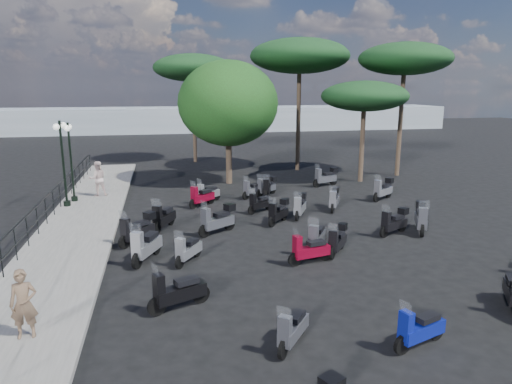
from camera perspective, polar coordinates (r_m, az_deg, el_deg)
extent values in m
plane|color=black|center=(16.92, -0.57, -6.27)|extent=(120.00, 120.00, 0.00)
cube|color=slate|center=(19.76, -21.24, -4.10)|extent=(3.00, 30.00, 0.15)
cylinder|color=black|center=(15.27, -29.24, -7.38)|extent=(0.04, 0.04, 1.10)
cylinder|color=black|center=(16.51, -27.86, -5.77)|extent=(0.04, 0.04, 1.10)
cylinder|color=black|center=(17.76, -26.69, -4.39)|extent=(0.04, 0.04, 1.10)
cylinder|color=black|center=(19.04, -25.67, -3.19)|extent=(0.04, 0.04, 1.10)
cylinder|color=black|center=(20.32, -24.79, -2.14)|extent=(0.04, 0.04, 1.10)
cylinder|color=black|center=(21.62, -24.01, -1.21)|extent=(0.04, 0.04, 1.10)
cylinder|color=black|center=(22.92, -23.32, -0.39)|extent=(0.04, 0.04, 1.10)
cylinder|color=black|center=(24.23, -22.70, 0.34)|extent=(0.04, 0.04, 1.10)
cylinder|color=black|center=(25.55, -22.15, 1.00)|extent=(0.04, 0.04, 1.10)
cylinder|color=black|center=(26.87, -21.65, 1.59)|extent=(0.04, 0.04, 1.10)
cylinder|color=black|center=(28.19, -21.20, 2.13)|extent=(0.04, 0.04, 1.10)
cylinder|color=black|center=(29.52, -20.79, 2.62)|extent=(0.04, 0.04, 1.10)
cylinder|color=black|center=(30.86, -20.41, 3.06)|extent=(0.04, 0.04, 1.10)
cylinder|color=black|center=(32.19, -20.07, 3.47)|extent=(0.04, 0.04, 1.10)
cube|color=black|center=(19.55, -25.36, -1.15)|extent=(0.04, 26.00, 0.04)
cube|color=black|center=(19.68, -25.21, -2.64)|extent=(0.04, 26.00, 0.04)
cylinder|color=black|center=(23.11, -22.53, -1.32)|extent=(0.32, 0.32, 0.24)
cylinder|color=black|center=(22.75, -22.94, 3.24)|extent=(0.11, 0.11, 3.97)
cylinder|color=black|center=(22.55, -23.35, 7.83)|extent=(0.16, 0.89, 0.04)
sphere|color=white|center=(22.98, -22.97, 7.69)|extent=(0.28, 0.28, 0.28)
sphere|color=white|center=(22.13, -23.70, 7.47)|extent=(0.28, 0.28, 0.28)
cylinder|color=black|center=(23.97, -21.74, -0.77)|extent=(0.30, 0.30, 0.23)
cylinder|color=black|center=(23.64, -22.10, 3.44)|extent=(0.10, 0.10, 3.81)
cylinder|color=black|center=(23.44, -22.47, 7.69)|extent=(0.11, 0.86, 0.04)
sphere|color=white|center=(23.88, -22.35, 7.55)|extent=(0.27, 0.27, 0.27)
sphere|color=white|center=(23.03, -22.55, 7.36)|extent=(0.27, 0.27, 0.27)
imported|color=brown|center=(11.48, -27.05, -12.35)|extent=(0.61, 0.43, 1.58)
imported|color=beige|center=(24.55, -19.17, 1.59)|extent=(0.99, 0.85, 1.77)
cylinder|color=black|center=(11.96, -12.30, -13.81)|extent=(0.49, 0.29, 0.49)
cylinder|color=black|center=(12.42, -6.91, -12.55)|extent=(0.49, 0.29, 0.49)
cube|color=black|center=(12.11, -9.36, -12.34)|extent=(1.37, 0.84, 0.35)
cube|color=black|center=(12.06, -8.65, -10.93)|extent=(0.69, 0.52, 0.14)
cube|color=black|center=(11.78, -12.04, -11.67)|extent=(0.33, 0.37, 0.72)
plane|color=white|center=(11.58, -12.43, -9.65)|extent=(0.23, 0.39, 0.38)
cylinder|color=black|center=(14.93, -14.66, -8.31)|extent=(0.33, 0.53, 0.54)
cylinder|color=black|center=(16.04, -12.37, -6.67)|extent=(0.33, 0.53, 0.54)
cube|color=#A1A2A9|center=(15.45, -13.42, -6.69)|extent=(0.97, 1.47, 0.38)
cube|color=black|center=(15.51, -13.16, -5.38)|extent=(0.59, 0.75, 0.16)
cube|color=#A1A2A9|center=(14.82, -14.61, -6.33)|extent=(0.41, 0.37, 0.78)
plane|color=white|center=(14.61, -14.84, -4.55)|extent=(0.42, 0.26, 0.42)
cylinder|color=black|center=(16.83, -16.13, -6.02)|extent=(0.42, 0.43, 0.50)
cylinder|color=black|center=(17.63, -13.12, -4.97)|extent=(0.42, 0.43, 0.50)
cube|color=black|center=(17.20, -14.50, -4.85)|extent=(1.19, 1.22, 0.35)
cube|color=black|center=(17.23, -14.13, -3.78)|extent=(0.66, 0.67, 0.15)
cube|color=black|center=(16.73, -16.02, -4.39)|extent=(0.38, 0.38, 0.73)
plane|color=white|center=(16.56, -16.28, -2.90)|extent=(0.34, 0.33, 0.39)
cube|color=black|center=(17.45, -13.18, -2.87)|extent=(0.48, 0.49, 0.27)
cylinder|color=black|center=(18.09, -12.27, -4.44)|extent=(0.32, 0.51, 0.52)
cylinder|color=black|center=(19.19, -10.57, -3.34)|extent=(0.32, 0.51, 0.52)
cube|color=black|center=(18.63, -11.35, -3.26)|extent=(0.94, 1.41, 0.36)
cube|color=black|center=(18.71, -11.16, -2.23)|extent=(0.57, 0.72, 0.15)
cube|color=black|center=(18.02, -12.23, -2.86)|extent=(0.39, 0.35, 0.75)
plane|color=white|center=(17.84, -12.39, -1.42)|extent=(0.40, 0.25, 0.40)
cylinder|color=black|center=(21.57, -7.83, -1.48)|extent=(0.43, 0.39, 0.48)
cylinder|color=black|center=(22.41, -5.67, -0.87)|extent=(0.43, 0.39, 0.48)
cube|color=maroon|center=(21.98, -6.65, -0.69)|extent=(1.20, 1.11, 0.34)
cube|color=black|center=(22.03, -6.36, 0.10)|extent=(0.65, 0.62, 0.14)
cube|color=maroon|center=(21.52, -7.71, -0.25)|extent=(0.36, 0.37, 0.70)
plane|color=white|center=(21.38, -7.86, 0.90)|extent=(0.31, 0.34, 0.37)
cube|color=black|center=(8.11, 9.43, -22.61)|extent=(0.45, 0.44, 0.26)
cylinder|color=black|center=(14.71, 4.88, -8.39)|extent=(0.47, 0.20, 0.46)
cylinder|color=black|center=(15.28, 8.64, -7.66)|extent=(0.47, 0.20, 0.46)
cube|color=maroon|center=(14.95, 6.97, -7.38)|extent=(1.28, 0.60, 0.32)
cube|color=black|center=(14.95, 7.53, -6.32)|extent=(0.62, 0.41, 0.13)
cube|color=maroon|center=(14.60, 5.17, -6.73)|extent=(0.27, 0.33, 0.67)
plane|color=white|center=(14.43, 5.01, -5.16)|extent=(0.16, 0.37, 0.35)
cylinder|color=black|center=(14.68, -9.52, -8.61)|extent=(0.32, 0.42, 0.45)
cylinder|color=black|center=(15.57, -7.39, -7.25)|extent=(0.32, 0.42, 0.45)
cube|color=#A1A2A9|center=(15.10, -8.35, -7.26)|extent=(0.93, 1.18, 0.32)
cube|color=black|center=(15.14, -8.09, -6.15)|extent=(0.54, 0.62, 0.13)
cube|color=#A1A2A9|center=(14.59, -9.43, -6.95)|extent=(0.34, 0.32, 0.65)
plane|color=white|center=(14.41, -9.60, -5.46)|extent=(0.33, 0.26, 0.34)
cylinder|color=black|center=(17.44, -6.46, -4.87)|extent=(0.49, 0.38, 0.52)
cylinder|color=black|center=(18.25, -3.34, -4.00)|extent=(0.49, 0.38, 0.52)
cube|color=#4C4D55|center=(17.82, -4.75, -3.79)|extent=(1.36, 1.09, 0.37)
cube|color=black|center=(17.85, -4.32, -2.75)|extent=(0.71, 0.63, 0.15)
cube|color=#4C4D55|center=(17.35, -6.28, -3.25)|extent=(0.38, 0.40, 0.75)
plane|color=white|center=(17.18, -6.49, -1.75)|extent=(0.30, 0.39, 0.40)
cube|color=black|center=(18.07, -3.32, -1.90)|extent=(0.50, 0.49, 0.28)
cylinder|color=black|center=(20.43, -0.52, -2.24)|extent=(0.42, 0.30, 0.43)
cylinder|color=black|center=(21.16, 1.64, -1.71)|extent=(0.42, 0.30, 0.43)
cube|color=black|center=(20.78, 0.67, -1.51)|extent=(1.16, 0.87, 0.31)
cube|color=black|center=(20.82, 0.97, -0.77)|extent=(0.60, 0.51, 0.13)
cube|color=black|center=(20.38, -0.37, -1.07)|extent=(0.31, 0.33, 0.63)
plane|color=white|center=(20.25, -0.49, 0.01)|extent=(0.24, 0.33, 0.34)
cylinder|color=black|center=(22.33, -7.04, -0.98)|extent=(0.42, 0.35, 0.46)
cylinder|color=black|center=(23.10, -4.97, -0.47)|extent=(0.42, 0.35, 0.46)
cube|color=#A1A2A9|center=(22.70, -5.91, -0.28)|extent=(1.17, 1.01, 0.32)
cube|color=black|center=(22.75, -5.63, 0.44)|extent=(0.62, 0.57, 0.13)
cube|color=#A1A2A9|center=(22.28, -6.93, 0.14)|extent=(0.34, 0.35, 0.66)
plane|color=white|center=(22.16, -7.07, 1.19)|extent=(0.28, 0.33, 0.35)
cylinder|color=black|center=(10.71, 17.80, -17.72)|extent=(0.45, 0.23, 0.44)
cylinder|color=black|center=(11.48, 21.61, -15.83)|extent=(0.45, 0.23, 0.44)
cube|color=#0E1C9A|center=(11.04, 20.01, -15.92)|extent=(1.23, 0.69, 0.31)
cube|color=black|center=(11.03, 20.65, -14.48)|extent=(0.61, 0.44, 0.13)
cube|color=#0E1C9A|center=(10.55, 18.24, -15.60)|extent=(0.28, 0.33, 0.64)
plane|color=white|center=(10.33, 18.20, -13.67)|extent=(0.18, 0.35, 0.34)
cylinder|color=black|center=(10.13, 3.42, -19.03)|extent=(0.33, 0.39, 0.43)
cylinder|color=black|center=(10.98, 5.68, -16.33)|extent=(0.33, 0.39, 0.43)
cube|color=#4C4D55|center=(10.51, 4.72, -16.76)|extent=(0.95, 1.09, 0.30)
cube|color=black|center=(10.51, 5.06, -15.21)|extent=(0.54, 0.58, 0.12)
cube|color=#4C4D55|center=(9.98, 3.62, -16.84)|extent=(0.33, 0.32, 0.62)
plane|color=white|center=(9.74, 3.53, -14.94)|extent=(0.31, 0.26, 0.33)
cylinder|color=black|center=(15.42, 9.51, -7.53)|extent=(0.35, 0.41, 0.45)
cylinder|color=black|center=(16.44, 10.63, -6.27)|extent=(0.35, 0.41, 0.45)
cube|color=black|center=(15.91, 10.16, -6.26)|extent=(0.99, 1.16, 0.32)
cube|color=black|center=(15.97, 10.35, -5.20)|extent=(0.56, 0.62, 0.13)
cube|color=black|center=(15.34, 9.65, -5.94)|extent=(0.35, 0.33, 0.65)
plane|color=white|center=(15.16, 9.65, -4.49)|extent=(0.33, 0.28, 0.35)
cube|color=black|center=(16.27, 10.74, -4.26)|extent=(0.43, 0.43, 0.24)
cylinder|color=black|center=(18.61, 1.99, -3.74)|extent=(0.37, 0.40, 0.45)
cylinder|color=black|center=(19.58, 3.52, -2.91)|extent=(0.37, 0.40, 0.45)
cube|color=black|center=(19.09, 2.84, -2.80)|extent=(1.05, 1.13, 0.32)
cube|color=black|center=(19.16, 3.06, -1.93)|extent=(0.58, 0.61, 0.13)
cube|color=black|center=(18.56, 2.10, -2.41)|extent=(0.35, 0.34, 0.66)
plane|color=white|center=(18.40, 2.03, -1.18)|extent=(0.32, 0.29, 0.35)
cube|color=black|center=(19.44, 3.56, -1.19)|extent=(0.44, 0.44, 0.24)
cylinder|color=black|center=(19.53, 5.16, -2.97)|extent=(0.30, 0.45, 0.46)
cylinder|color=black|center=(20.62, 5.79, -2.12)|extent=(0.30, 0.45, 0.46)
cube|color=#A1A2A9|center=(20.08, 5.52, -2.02)|extent=(0.87, 1.25, 0.33)
cube|color=black|center=(20.16, 5.62, -1.17)|extent=(0.52, 0.64, 0.13)
cube|color=#A1A2A9|center=(19.49, 5.23, -1.66)|extent=(0.35, 0.32, 0.67)
plane|color=white|center=(19.33, 5.23, -0.46)|extent=(0.36, 0.24, 0.36)
cube|color=black|center=(20.49, 5.83, -0.45)|extent=(0.42, 0.43, 0.25)
cylinder|color=black|center=(23.09, -1.29, -0.44)|extent=(0.40, 0.35, 0.44)
cylinder|color=black|center=(23.92, 0.42, 0.03)|extent=(0.40, 0.35, 0.44)
cube|color=#4C4D55|center=(23.50, -0.35, 0.21)|extent=(1.12, 1.00, 0.31)
cube|color=black|center=(23.56, -0.11, 0.89)|extent=(0.60, 0.56, 0.13)
cube|color=#4C4D55|center=(23.05, -1.18, 0.61)|extent=(0.33, 0.34, 0.64)
plane|color=white|center=(22.92, -1.27, 1.60)|extent=(0.28, 0.32, 0.34)
cylinder|color=black|center=(14.35, 29.06, -10.63)|extent=(0.32, 0.44, 0.46)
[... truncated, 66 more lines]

